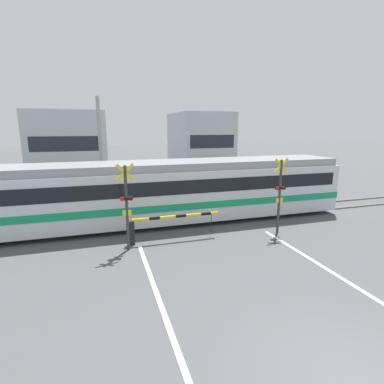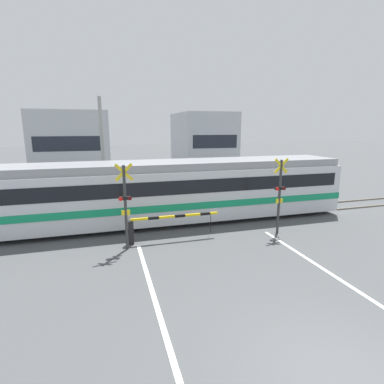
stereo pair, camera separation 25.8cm
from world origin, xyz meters
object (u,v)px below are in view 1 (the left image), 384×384
Objects in this scene: crossing_signal_right at (280,192)px; pedestrian at (177,184)px; crossing_barrier_near at (157,224)px; crossing_barrier_far at (207,191)px; commuter_train at (160,190)px; crossing_signal_left at (127,203)px.

crossing_signal_right reaches higher than pedestrian.
pedestrian reaches higher than crossing_barrier_near.
crossing_barrier_near and crossing_barrier_far have the same top height.
crossing_barrier_near is at bearing 174.73° from crossing_signal_right.
commuter_train is at bearing 146.88° from crossing_signal_right.
crossing_signal_right is (5.42, -0.50, 1.10)m from crossing_barrier_near.
crossing_barrier_far is 6.14m from crossing_signal_right.
crossing_signal_left is 2.00× the size of pedestrian.
crossing_barrier_far is (3.52, 2.81, -0.86)m from commuter_train.
commuter_train is 5.19m from pedestrian.
crossing_signal_left is 1.00× the size of crossing_signal_right.
commuter_train is 3.65m from crossing_signal_left.
crossing_barrier_near is 1.00× the size of crossing_barrier_far.
crossing_barrier_far is at bearing -52.58° from pedestrian.
crossing_signal_left is (-1.24, -0.50, 1.10)m from crossing_barrier_near.
commuter_train is 11.20× the size of pedestrian.
crossing_signal_right reaches higher than commuter_train.
crossing_signal_right reaches higher than crossing_barrier_far.
crossing_signal_right is at bearing -78.18° from crossing_barrier_far.
crossing_barrier_near is 1.13× the size of crossing_signal_right.
pedestrian is (-1.47, 1.92, 0.20)m from crossing_barrier_far.
crossing_barrier_far is 2.42m from pedestrian.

